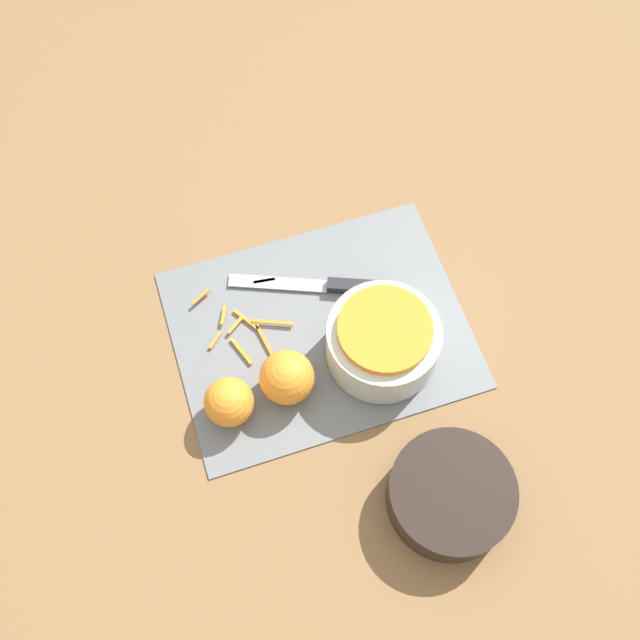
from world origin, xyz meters
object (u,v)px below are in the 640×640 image
at_px(bowl_dark, 450,495).
at_px(orange_right, 287,377).
at_px(orange_left, 229,402).
at_px(knife, 341,286).
at_px(bowl_speckled, 383,341).

xyz_separation_m(bowl_dark, orange_right, (0.16, -0.23, 0.01)).
height_order(bowl_dark, orange_left, orange_left).
bearing_deg(knife, bowl_speckled, 122.31).
xyz_separation_m(bowl_speckled, knife, (0.02, -0.12, -0.04)).
bearing_deg(orange_left, bowl_speckled, -175.68).
xyz_separation_m(knife, orange_left, (0.22, 0.14, 0.03)).
height_order(bowl_speckled, knife, bowl_speckled).
height_order(bowl_speckled, orange_right, bowl_speckled).
bearing_deg(orange_left, bowl_dark, 139.06).
relative_size(bowl_dark, knife, 0.69).
xyz_separation_m(bowl_dark, knife, (0.03, -0.36, -0.02)).
xyz_separation_m(bowl_dark, orange_left, (0.25, -0.22, 0.01)).
distance_m(bowl_speckled, bowl_dark, 0.24).
bearing_deg(knife, bowl_dark, 117.82).
relative_size(bowl_speckled, orange_left, 2.32).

